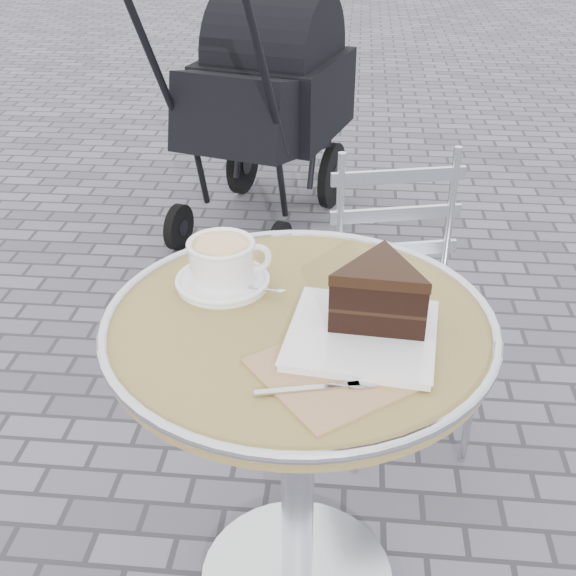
# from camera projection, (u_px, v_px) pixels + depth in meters

# --- Properties ---
(cafe_table) EXTENTS (0.72, 0.72, 0.74)m
(cafe_table) POSITION_uv_depth(u_px,v_px,m) (299.00, 391.00, 1.39)
(cafe_table) COLOR silver
(cafe_table) RESTS_ON ground
(cappuccino_set) EXTENTS (0.21, 0.18, 0.09)m
(cappuccino_set) POSITION_uv_depth(u_px,v_px,m) (223.00, 266.00, 1.39)
(cappuccino_set) COLOR white
(cappuccino_set) RESTS_ON cafe_table
(cake_plate_set) EXTENTS (0.36, 0.42, 0.13)m
(cake_plate_set) POSITION_uv_depth(u_px,v_px,m) (375.00, 305.00, 1.23)
(cake_plate_set) COLOR #A97E5D
(cake_plate_set) RESTS_ON cafe_table
(bistro_chair) EXTENTS (0.44, 0.44, 0.81)m
(bistro_chair) POSITION_uv_depth(u_px,v_px,m) (399.00, 267.00, 1.95)
(bistro_chair) COLOR silver
(bistro_chair) RESTS_ON ground
(baby_stroller) EXTENTS (0.78, 1.19, 1.14)m
(baby_stroller) POSITION_uv_depth(u_px,v_px,m) (264.00, 111.00, 3.11)
(baby_stroller) COLOR black
(baby_stroller) RESTS_ON ground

